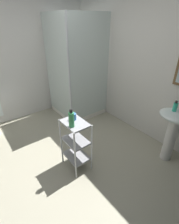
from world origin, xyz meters
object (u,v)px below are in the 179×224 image
(hand_soap_bottle, at_px, (175,107))
(rinse_cup, at_px, (73,117))
(pedestal_sink, at_px, (174,126))
(body_wash_bottle_green, at_px, (71,119))
(storage_cart, at_px, (76,141))
(shower_stall, at_px, (76,94))

(hand_soap_bottle, distance_m, rinse_cup, 1.34)
(pedestal_sink, relative_size, body_wash_bottle_green, 3.51)
(hand_soap_bottle, bearing_deg, body_wash_bottle_green, -116.16)
(storage_cart, xyz_separation_m, hand_soap_bottle, (0.66, 1.15, 0.44))
(storage_cart, relative_size, hand_soap_bottle, 5.05)
(pedestal_sink, height_order, body_wash_bottle_green, body_wash_bottle_green)
(shower_stall, relative_size, body_wash_bottle_green, 8.65)
(body_wash_bottle_green, bearing_deg, shower_stall, 145.04)
(storage_cart, relative_size, rinse_cup, 8.55)
(shower_stall, height_order, pedestal_sink, shower_stall)
(storage_cart, relative_size, body_wash_bottle_green, 3.20)
(body_wash_bottle_green, bearing_deg, storage_cart, 124.22)
(storage_cart, bearing_deg, shower_stall, 146.27)
(rinse_cup, bearing_deg, pedestal_sink, 56.06)
(storage_cart, bearing_deg, body_wash_bottle_green, -55.78)
(shower_stall, xyz_separation_m, pedestal_sink, (2.00, 0.30, 0.12))
(shower_stall, bearing_deg, rinse_cup, -34.44)
(rinse_cup, bearing_deg, body_wash_bottle_green, -39.73)
(storage_cart, distance_m, body_wash_bottle_green, 0.42)
(rinse_cup, bearing_deg, hand_soap_bottle, 57.08)
(hand_soap_bottle, height_order, rinse_cup, hand_soap_bottle)
(pedestal_sink, bearing_deg, storage_cart, -120.86)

